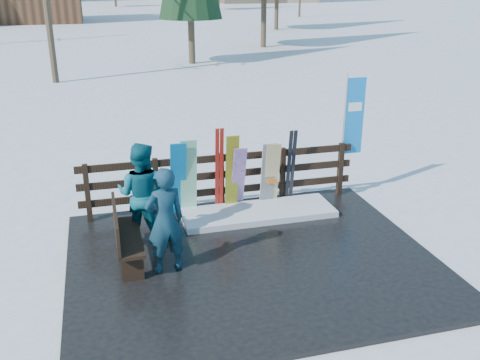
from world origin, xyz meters
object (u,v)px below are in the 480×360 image
object	(u,v)px
snowboard_2	(232,173)
rental_flag	(352,121)
bench	(124,234)
snowboard_1	(189,178)
snowboard_3	(238,178)
snowboard_0	(178,179)
person_back	(142,194)
snowboard_5	(272,175)
snowboard_4	(268,175)
person_front	(165,221)

from	to	relation	value
snowboard_2	rental_flag	bearing A→B (deg)	5.84
bench	snowboard_1	size ratio (longest dim) A/B	0.94
snowboard_3	snowboard_0	bearing A→B (deg)	-180.00
rental_flag	person_back	xyz separation A→B (m)	(-4.47, -1.19, -0.69)
snowboard_2	snowboard_5	xyz separation A→B (m)	(0.83, 0.00, -0.11)
snowboard_3	rental_flag	xyz separation A→B (m)	(2.51, 0.27, 0.93)
snowboard_5	snowboard_4	bearing A→B (deg)	180.00
snowboard_0	snowboard_1	bearing A→B (deg)	0.00
snowboard_3	person_back	world-z (taller)	person_back
snowboard_1	person_back	size ratio (longest dim) A/B	0.87
snowboard_2	snowboard_5	distance (m)	0.83
snowboard_0	rental_flag	size ratio (longest dim) A/B	0.61
snowboard_5	rental_flag	world-z (taller)	rental_flag
snowboard_4	person_back	xyz separation A→B (m)	(-2.58, -0.92, 0.23)
bench	snowboard_5	size ratio (longest dim) A/B	1.10
snowboard_0	snowboard_3	world-z (taller)	snowboard_0
snowboard_1	rental_flag	distance (m)	3.61
bench	snowboard_4	bearing A→B (deg)	28.08
bench	snowboard_5	world-z (taller)	snowboard_5
snowboard_0	snowboard_1	xyz separation A→B (m)	(0.20, 0.00, 0.01)
bench	snowboard_3	distance (m)	2.83
snowboard_3	person_back	size ratio (longest dim) A/B	0.76
rental_flag	person_front	world-z (taller)	rental_flag
bench	snowboard_1	world-z (taller)	snowboard_1
bench	snowboard_2	distance (m)	2.73
snowboard_3	person_front	size ratio (longest dim) A/B	0.80
snowboard_5	person_front	world-z (taller)	person_front
person_front	person_back	bearing A→B (deg)	-89.42
person_front	rental_flag	bearing A→B (deg)	-164.21
snowboard_4	rental_flag	distance (m)	2.13
snowboard_2	person_back	xyz separation A→B (m)	(-1.83, -0.92, 0.12)
snowboard_1	person_front	bearing A→B (deg)	-109.73
snowboard_5	snowboard_2	bearing A→B (deg)	180.00
person_back	bench	bearing A→B (deg)	86.20
rental_flag	person_back	world-z (taller)	rental_flag
snowboard_0	person_back	world-z (taller)	person_back
person_front	bench	bearing A→B (deg)	-46.86
bench	snowboard_0	world-z (taller)	snowboard_0
snowboard_4	snowboard_2	bearing A→B (deg)	180.00
person_front	snowboard_1	bearing A→B (deg)	-122.28
snowboard_3	snowboard_5	bearing A→B (deg)	-0.00
snowboard_5	person_back	distance (m)	2.82
snowboard_0	snowboard_4	xyz separation A→B (m)	(1.81, 0.00, -0.09)
snowboard_4	snowboard_0	bearing A→B (deg)	180.00
person_front	person_back	world-z (taller)	person_back
snowboard_1	snowboard_4	distance (m)	1.61
snowboard_5	rental_flag	xyz separation A→B (m)	(1.82, 0.27, 0.93)
bench	person_front	bearing A→B (deg)	-34.31
snowboard_0	rental_flag	bearing A→B (deg)	4.17
snowboard_1	snowboard_5	world-z (taller)	snowboard_1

